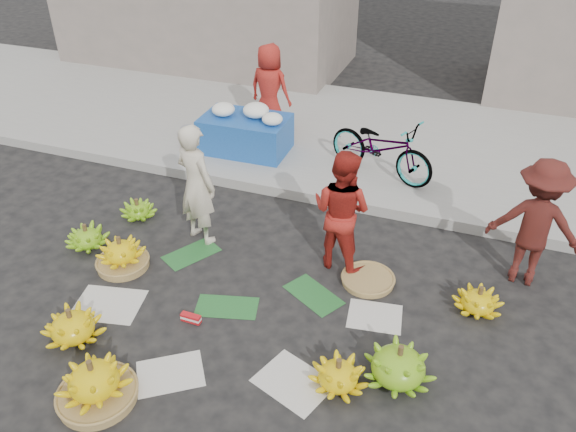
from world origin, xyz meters
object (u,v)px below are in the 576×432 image
(flower_table, at_px, (246,132))
(bicycle, at_px, (381,147))
(banana_bunch_0, at_px, (121,254))
(banana_bunch_4, at_px, (399,365))
(vendor_cream, at_px, (196,185))

(flower_table, height_order, bicycle, bicycle)
(flower_table, bearing_deg, bicycle, -2.79)
(banana_bunch_0, xyz_separation_m, banana_bunch_4, (3.29, -0.55, 0.01))
(flower_table, xyz_separation_m, bicycle, (2.11, -0.05, 0.12))
(bicycle, bearing_deg, vendor_cream, 160.90)
(banana_bunch_0, distance_m, bicycle, 3.81)
(vendor_cream, height_order, flower_table, vendor_cream)
(banana_bunch_4, height_order, flower_table, flower_table)
(banana_bunch_4, relative_size, flower_table, 0.59)
(banana_bunch_4, bearing_deg, banana_bunch_0, 170.52)
(vendor_cream, bearing_deg, banana_bunch_4, 172.60)
(vendor_cream, height_order, bicycle, vendor_cream)
(banana_bunch_0, xyz_separation_m, flower_table, (0.22, 3.05, 0.26))
(banana_bunch_0, relative_size, bicycle, 0.38)
(banana_bunch_0, xyz_separation_m, bicycle, (2.33, 3.00, 0.38))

